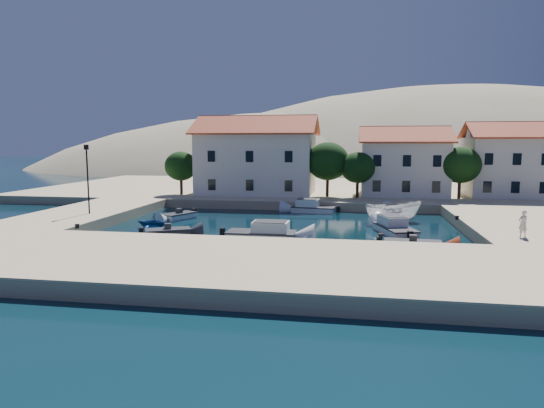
{
  "coord_description": "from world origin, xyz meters",
  "views": [
    {
      "loc": [
        6.2,
        -32.04,
        7.44
      ],
      "look_at": [
        -0.99,
        9.85,
        2.0
      ],
      "focal_mm": 32.0,
      "sensor_mm": 36.0,
      "label": 1
    }
  ],
  "objects": [
    {
      "name": "ground",
      "position": [
        0.0,
        0.0,
        0.0
      ],
      "size": [
        400.0,
        400.0,
        0.0
      ],
      "primitive_type": "plane",
      "color": "black",
      "rests_on": "ground"
    },
    {
      "name": "quay_south",
      "position": [
        0.0,
        -6.0,
        0.5
      ],
      "size": [
        52.0,
        12.0,
        1.0
      ],
      "primitive_type": "cube",
      "color": "beige",
      "rests_on": "ground"
    },
    {
      "name": "quay_east",
      "position": [
        20.5,
        10.0,
        0.5
      ],
      "size": [
        11.0,
        20.0,
        1.0
      ],
      "primitive_type": "cube",
      "color": "beige",
      "rests_on": "ground"
    },
    {
      "name": "quay_west",
      "position": [
        -19.0,
        10.0,
        0.5
      ],
      "size": [
        8.0,
        20.0,
        1.0
      ],
      "primitive_type": "cube",
      "color": "beige",
      "rests_on": "ground"
    },
    {
      "name": "quay_north",
      "position": [
        2.0,
        38.0,
        0.5
      ],
      "size": [
        80.0,
        36.0,
        1.0
      ],
      "primitive_type": "cube",
      "color": "beige",
      "rests_on": "ground"
    },
    {
      "name": "hills",
      "position": [
        20.64,
        123.62,
        -23.4
      ],
      "size": [
        254.0,
        176.0,
        99.0
      ],
      "color": "#9B9069",
      "rests_on": "ground"
    },
    {
      "name": "building_left",
      "position": [
        -6.0,
        28.0,
        5.94
      ],
      "size": [
        14.7,
        9.45,
        9.7
      ],
      "color": "silver",
      "rests_on": "quay_north"
    },
    {
      "name": "building_mid",
      "position": [
        12.0,
        29.0,
        5.22
      ],
      "size": [
        10.5,
        8.4,
        8.3
      ],
      "color": "silver",
      "rests_on": "quay_north"
    },
    {
      "name": "building_right",
      "position": [
        24.0,
        30.0,
        5.47
      ],
      "size": [
        9.45,
        8.4,
        8.8
      ],
      "color": "silver",
      "rests_on": "quay_north"
    },
    {
      "name": "trees",
      "position": [
        4.51,
        25.46,
        4.84
      ],
      "size": [
        37.3,
        5.3,
        6.45
      ],
      "color": "#382314",
      "rests_on": "quay_north"
    },
    {
      "name": "lamppost",
      "position": [
        -17.5,
        8.0,
        4.75
      ],
      "size": [
        0.35,
        0.25,
        6.22
      ],
      "color": "black",
      "rests_on": "quay_west"
    },
    {
      "name": "bollards",
      "position": [
        2.8,
        3.87,
        1.15
      ],
      "size": [
        29.36,
        9.56,
        0.3
      ],
      "color": "black",
      "rests_on": "ground"
    },
    {
      "name": "motorboat_grey_sw",
      "position": [
        -8.35,
        3.83,
        0.3
      ],
      "size": [
        3.83,
        2.99,
        1.25
      ],
      "rotation": [
        0.0,
        0.0,
        0.48
      ],
      "color": "#2E2F33",
      "rests_on": "ground"
    },
    {
      "name": "cabin_cruiser_south",
      "position": [
        -0.81,
        3.96,
        0.48
      ],
      "size": [
        5.28,
        2.26,
        1.6
      ],
      "rotation": [
        0.0,
        0.0,
        0.0
      ],
      "color": "silver",
      "rests_on": "ground"
    },
    {
      "name": "rowboat_south",
      "position": [
        3.21,
        1.63,
        0.0
      ],
      "size": [
        4.99,
        3.91,
        0.94
      ],
      "primitive_type": "imported",
      "rotation": [
        0.0,
        0.0,
        1.73
      ],
      "color": "navy",
      "rests_on": "ground"
    },
    {
      "name": "motorboat_red_se",
      "position": [
        10.27,
        2.16,
        0.29
      ],
      "size": [
        4.0,
        2.03,
        1.25
      ],
      "rotation": [
        0.0,
        0.0,
        -0.08
      ],
      "color": "maroon",
      "rests_on": "ground"
    },
    {
      "name": "cabin_cruiser_east",
      "position": [
        9.52,
        7.95,
        0.48
      ],
      "size": [
        3.51,
        5.57,
        1.6
      ],
      "rotation": [
        0.0,
        0.0,
        1.87
      ],
      "color": "silver",
      "rests_on": "ground"
    },
    {
      "name": "boat_east",
      "position": [
        9.83,
        14.19,
        0.0
      ],
      "size": [
        5.67,
        3.28,
        2.06
      ],
      "primitive_type": "imported",
      "rotation": [
        0.0,
        0.0,
        1.82
      ],
      "color": "silver",
      "rests_on": "ground"
    },
    {
      "name": "motorboat_white_ne",
      "position": [
        10.21,
        17.57,
        0.29
      ],
      "size": [
        2.59,
        4.26,
        1.25
      ],
      "rotation": [
        0.0,
        0.0,
        1.76
      ],
      "color": "silver",
      "rests_on": "ground"
    },
    {
      "name": "rowboat_west",
      "position": [
        -11.13,
        7.34,
        0.0
      ],
      "size": [
        2.78,
        2.41,
        1.45
      ],
      "primitive_type": "imported",
      "rotation": [
        0.0,
        0.0,
        -1.59
      ],
      "color": "navy",
      "rests_on": "ground"
    },
    {
      "name": "motorboat_white_west",
      "position": [
        -10.52,
        12.2,
        0.3
      ],
      "size": [
        2.85,
        3.76,
        1.25
      ],
      "rotation": [
        0.0,
        0.0,
        -2.01
      ],
      "color": "silver",
      "rests_on": "ground"
    },
    {
      "name": "cabin_cruiser_north",
      "position": [
        1.92,
        19.0,
        0.48
      ],
      "size": [
        4.74,
        2.45,
        1.6
      ],
      "rotation": [
        0.0,
        0.0,
        3.02
      ],
      "color": "silver",
      "rests_on": "ground"
    },
    {
      "name": "pedestrian",
      "position": [
        17.52,
        2.81,
        1.93
      ],
      "size": [
        0.8,
        0.67,
        1.87
      ],
      "primitive_type": "imported",
      "rotation": [
        0.0,
        0.0,
        3.53
      ],
      "color": "silver",
      "rests_on": "quay_east"
    }
  ]
}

